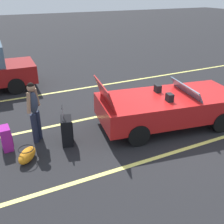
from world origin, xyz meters
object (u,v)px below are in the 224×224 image
Objects in this scene: duffel_bag at (27,155)px; suitcase_large_black at (67,131)px; convertible_car at (174,106)px; suitcase_medium_bright at (6,138)px; traveler_person at (34,109)px.

suitcase_large_black is at bearing 17.03° from duffel_bag.
suitcase_medium_bright is (-4.70, 0.72, -0.28)m from convertible_car.
traveler_person reaches higher than duffel_bag.
convertible_car is 4.05× the size of suitcase_large_black.
traveler_person is (0.79, 0.10, 0.62)m from suitcase_medium_bright.
suitcase_medium_bright is 0.38× the size of traveler_person.
traveler_person is at bearing 177.19° from convertible_car.
suitcase_medium_bright is at bearing -134.60° from traveler_person.
traveler_person reaches higher than convertible_car.
convertible_car reaches higher than duffel_bag.
convertible_car is 2.64× the size of traveler_person.
convertible_car is 7.03× the size of suitcase_medium_bright.
duffel_bag is (-1.10, -0.34, -0.21)m from suitcase_large_black.
traveler_person is at bearing 63.71° from duffel_bag.
suitcase_large_black is at bearing -18.41° from suitcase_medium_bright.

